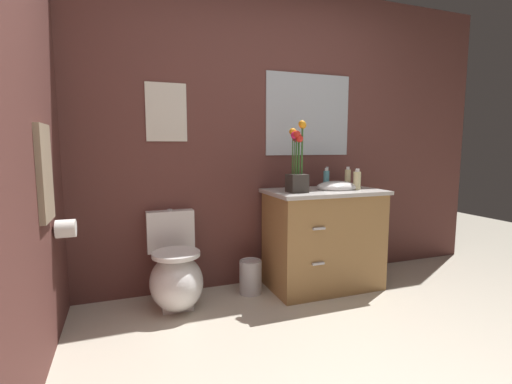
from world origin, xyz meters
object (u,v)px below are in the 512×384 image
object	(u,v)px
trash_bin	(251,277)
toilet_paper_roll	(66,229)
soap_bottle	(357,180)
wall_poster	(166,112)
vanity_cabinet	(323,237)
lotion_bottle	(348,178)
hand_wash_bottle	(326,179)
wall_mirror	(308,115)
toilet	(175,274)
flower_vase	(297,166)
hanging_towel	(45,173)

from	to	relation	value
trash_bin	toilet_paper_roll	distance (m)	1.40
soap_bottle	wall_poster	bearing A→B (deg)	165.85
vanity_cabinet	lotion_bottle	xyz separation A→B (m)	(0.28, 0.09, 0.48)
lotion_bottle	toilet_paper_roll	distance (m)	2.20
trash_bin	toilet_paper_roll	size ratio (longest dim) A/B	2.47
hand_wash_bottle	wall_poster	xyz separation A→B (m)	(-1.28, 0.22, 0.53)
hand_wash_bottle	wall_mirror	world-z (taller)	wall_mirror
soap_bottle	toilet_paper_roll	distance (m)	2.16
toilet	wall_mirror	bearing A→B (deg)	12.40
flower_vase	lotion_bottle	bearing A→B (deg)	14.93
toilet	soap_bottle	size ratio (longest dim) A/B	4.01
hand_wash_bottle	toilet_paper_roll	size ratio (longest dim) A/B	1.59
vanity_cabinet	wall_mirror	xyz separation A→B (m)	(-0.00, 0.29, 1.03)
toilet_paper_roll	trash_bin	bearing A→B (deg)	10.66
soap_bottle	trash_bin	xyz separation A→B (m)	(-0.88, 0.15, -0.76)
trash_bin	wall_mirror	world-z (taller)	wall_mirror
toilet	vanity_cabinet	size ratio (longest dim) A/B	0.69
flower_vase	hand_wash_bottle	size ratio (longest dim) A/B	3.15
trash_bin	hanging_towel	xyz separation A→B (m)	(-1.32, -0.45, 0.89)
lotion_bottle	toilet_paper_roll	xyz separation A→B (m)	(-2.17, -0.26, -0.22)
toilet	vanity_cabinet	xyz separation A→B (m)	(1.22, -0.03, 0.18)
lotion_bottle	toilet_paper_roll	bearing A→B (deg)	-173.18
soap_bottle	wall_mirror	size ratio (longest dim) A/B	0.22
lotion_bottle	trash_bin	world-z (taller)	lotion_bottle
flower_vase	hanging_towel	world-z (taller)	flower_vase
hand_wash_bottle	wall_mirror	size ratio (longest dim) A/B	0.22
lotion_bottle	hand_wash_bottle	distance (m)	0.22
toilet	hanging_towel	xyz separation A→B (m)	(-0.72, -0.41, 0.79)
vanity_cabinet	trash_bin	xyz separation A→B (m)	(-0.62, 0.07, -0.29)
wall_poster	hand_wash_bottle	bearing A→B (deg)	-9.67
vanity_cabinet	wall_mirror	bearing A→B (deg)	90.55
toilet_paper_roll	toilet	bearing A→B (deg)	16.37
hand_wash_bottle	toilet_paper_roll	world-z (taller)	hand_wash_bottle
vanity_cabinet	soap_bottle	bearing A→B (deg)	-16.97
flower_vase	wall_poster	xyz separation A→B (m)	(-0.94, 0.35, 0.41)
wall_mirror	toilet_paper_roll	size ratio (longest dim) A/B	7.27
wall_poster	toilet	bearing A→B (deg)	-90.00
trash_bin	hanging_towel	bearing A→B (deg)	-161.30
soap_bottle	hand_wash_bottle	size ratio (longest dim) A/B	0.98
toilet	trash_bin	world-z (taller)	toilet
hanging_towel	hand_wash_bottle	bearing A→B (deg)	12.79
flower_vase	vanity_cabinet	bearing A→B (deg)	12.16
soap_bottle	trash_bin	distance (m)	1.17
lotion_bottle	soap_bottle	bearing A→B (deg)	-97.95
hand_wash_bottle	trash_bin	distance (m)	1.02
flower_vase	trash_bin	size ratio (longest dim) A/B	2.03
vanity_cabinet	toilet_paper_roll	size ratio (longest dim) A/B	9.10
toilet	trash_bin	bearing A→B (deg)	4.01
vanity_cabinet	soap_bottle	world-z (taller)	vanity_cabinet
soap_bottle	toilet_paper_roll	world-z (taller)	soap_bottle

